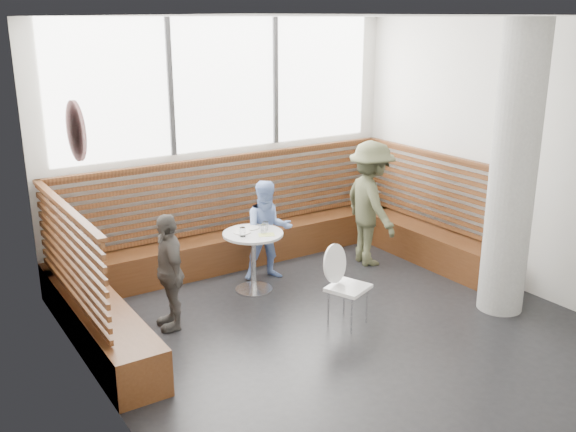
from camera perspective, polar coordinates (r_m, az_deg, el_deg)
room at (r=6.44m, az=4.83°, el=2.92°), size 5.00×5.00×3.20m
booth at (r=8.20m, az=-2.95°, el=-2.62°), size 5.00×2.50×1.44m
concrete_column at (r=7.32m, az=19.38°, el=3.72°), size 0.50×0.50×3.20m
wall_art at (r=5.57m, az=-18.34°, el=7.20°), size 0.03×0.50×0.50m
cafe_table at (r=7.70m, az=-3.11°, el=-2.97°), size 0.72×0.72×0.74m
cafe_chair at (r=6.92m, az=5.05°, el=-5.55°), size 0.42×0.41×0.88m
adult_man at (r=8.55m, az=7.35°, el=1.10°), size 0.83×1.18×1.67m
child_back at (r=8.02m, az=-1.78°, el=-1.31°), size 0.74×0.65×1.28m
child_left at (r=6.88m, az=-10.52°, el=-4.86°), size 0.42×0.78×1.27m
plate_near at (r=7.63m, az=-4.11°, el=-1.44°), size 0.21×0.21×0.01m
plate_far at (r=7.78m, az=-3.28°, el=-1.06°), size 0.19×0.19×0.01m
glass_left at (r=7.49m, az=-4.06°, el=-1.42°), size 0.07×0.07×0.11m
glass_mid at (r=7.58m, az=-2.19°, el=-1.16°), size 0.07×0.07×0.11m
glass_right at (r=7.70m, az=-2.02°, el=-0.88°), size 0.07×0.07×0.10m
menu_card at (r=7.54m, az=-1.94°, el=-1.67°), size 0.22×0.19×0.00m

